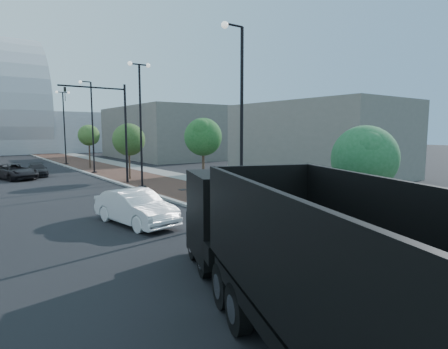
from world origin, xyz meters
TOP-DOWN VIEW (x-y plane):
  - sidewalk at (3.50, 40.00)m, footprint 7.00×140.00m
  - concrete_strip at (6.20, 40.00)m, footprint 2.40×140.00m
  - curb at (0.00, 40.00)m, footprint 0.30×140.00m
  - dump_truck at (-4.70, 2.04)m, footprint 6.96×13.45m
  - white_sedan at (-3.99, 12.11)m, footprint 2.50×5.09m
  - dark_car_mid at (-6.46, 33.72)m, footprint 3.72×5.53m
  - dark_car_far at (-4.47, 35.12)m, footprint 2.02×4.24m
  - pedestrian at (5.51, 14.58)m, footprint 0.67×0.54m
  - streetlight_1 at (0.49, 10.00)m, footprint 1.44×0.56m
  - streetlight_2 at (0.60, 22.00)m, footprint 1.72×0.56m
  - streetlight_3 at (0.49, 34.00)m, footprint 1.44×0.56m
  - streetlight_4 at (0.60, 46.00)m, footprint 1.72×0.56m
  - traffic_mast at (-0.30, 25.00)m, footprint 5.09×0.20m
  - tree_0 at (1.65, 4.02)m, footprint 2.45×2.41m
  - tree_1 at (1.65, 15.02)m, footprint 2.34×2.29m
  - tree_2 at (1.65, 27.02)m, footprint 2.81×2.81m
  - tree_3 at (1.65, 39.02)m, footprint 2.42×2.37m
  - convention_center at (-2.00, 85.00)m, footprint 50.00×30.00m
  - commercial_block_ne at (16.00, 50.00)m, footprint 12.00×22.00m
  - commercial_block_e at (18.00, 20.00)m, footprint 10.00×16.00m
  - utility_cover_1 at (2.40, 8.00)m, footprint 0.50×0.50m
  - utility_cover_2 at (2.40, 19.00)m, footprint 0.50×0.50m

SIDE VIEW (x-z plane):
  - sidewalk at x=3.50m, z-range 0.00..0.12m
  - concrete_strip at x=6.20m, z-range 0.00..0.13m
  - curb at x=0.00m, z-range 0.00..0.14m
  - utility_cover_1 at x=2.40m, z-range 0.12..0.14m
  - utility_cover_2 at x=2.40m, z-range 0.12..0.14m
  - dark_car_far at x=-4.47m, z-range 0.00..1.19m
  - dark_car_mid at x=-6.46m, z-range 0.00..1.41m
  - pedestrian at x=5.51m, z-range 0.00..1.60m
  - white_sedan at x=-3.99m, z-range 0.00..1.60m
  - dump_truck at x=-4.70m, z-range -0.27..3.21m
  - tree_0 at x=1.65m, z-range 1.05..5.58m
  - commercial_block_e at x=18.00m, z-range 0.00..7.00m
  - tree_2 at x=1.65m, z-range 1.07..6.05m
  - tree_3 at x=1.65m, z-range 1.31..6.34m
  - tree_1 at x=1.65m, z-range 1.39..6.51m
  - commercial_block_ne at x=16.00m, z-range 0.00..8.00m
  - streetlight_1 at x=0.49m, z-range -0.26..8.95m
  - streetlight_3 at x=0.49m, z-range -0.26..8.95m
  - streetlight_2 at x=0.60m, z-range 0.18..9.46m
  - streetlight_4 at x=0.60m, z-range 0.18..9.46m
  - traffic_mast at x=-0.30m, z-range 0.98..8.98m
  - convention_center at x=-2.00m, z-range -19.00..31.00m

